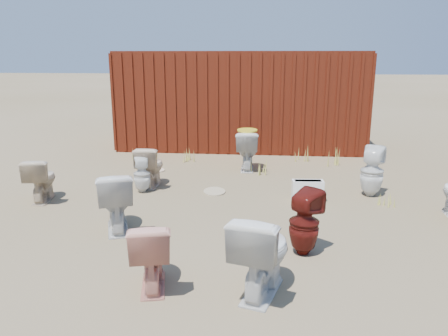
# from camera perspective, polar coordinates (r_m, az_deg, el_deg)

# --- Properties ---
(ground) EXTENTS (100.00, 100.00, 0.00)m
(ground) POSITION_cam_1_polar(r_m,az_deg,el_deg) (6.60, -0.52, -5.93)
(ground) COLOR brown
(ground) RESTS_ON ground
(shipping_container) EXTENTS (6.00, 2.40, 2.40)m
(shipping_container) POSITION_cam_1_polar(r_m,az_deg,el_deg) (11.42, 2.30, 8.96)
(shipping_container) COLOR #55190E
(shipping_container) RESTS_ON ground
(toilet_front_a) EXTENTS (0.72, 0.92, 0.83)m
(toilet_front_a) POSITION_cam_1_polar(r_m,az_deg,el_deg) (6.05, -13.99, -4.17)
(toilet_front_a) COLOR silver
(toilet_front_a) RESTS_ON ground
(toilet_front_pink) EXTENTS (0.56, 0.80, 0.74)m
(toilet_front_pink) POSITION_cam_1_polar(r_m,az_deg,el_deg) (4.56, -9.50, -10.88)
(toilet_front_pink) COLOR #E39683
(toilet_front_pink) RESTS_ON ground
(toilet_front_c) EXTENTS (0.70, 0.94, 0.86)m
(toilet_front_c) POSITION_cam_1_polar(r_m,az_deg,el_deg) (4.37, 4.98, -10.96)
(toilet_front_c) COLOR silver
(toilet_front_c) RESTS_ON ground
(toilet_front_maroon) EXTENTS (0.51, 0.51, 0.79)m
(toilet_front_maroon) POSITION_cam_1_polar(r_m,az_deg,el_deg) (5.26, 10.45, -7.03)
(toilet_front_maroon) COLOR #58140F
(toilet_front_maroon) RESTS_ON ground
(toilet_back_a) EXTENTS (0.37, 0.37, 0.64)m
(toilet_back_a) POSITION_cam_1_polar(r_m,az_deg,el_deg) (7.64, -10.68, -0.79)
(toilet_back_a) COLOR white
(toilet_back_a) RESTS_ON ground
(toilet_back_beige_left) EXTENTS (0.52, 0.76, 0.72)m
(toilet_back_beige_left) POSITION_cam_1_polar(r_m,az_deg,el_deg) (7.66, -22.78, -1.38)
(toilet_back_beige_left) COLOR #C5B090
(toilet_back_beige_left) RESTS_ON ground
(toilet_back_beige_right) EXTENTS (0.43, 0.74, 0.74)m
(toilet_back_beige_right) POSITION_cam_1_polar(r_m,az_deg,el_deg) (7.96, -9.58, 0.23)
(toilet_back_beige_right) COLOR beige
(toilet_back_beige_right) RESTS_ON ground
(toilet_back_yellowlid) EXTENTS (0.47, 0.81, 0.81)m
(toilet_back_yellowlid) POSITION_cam_1_polar(r_m,az_deg,el_deg) (9.01, 3.03, 2.33)
(toilet_back_yellowlid) COLOR silver
(toilet_back_yellowlid) RESTS_ON ground
(toilet_back_e) EXTENTS (0.50, 0.50, 0.85)m
(toilet_back_e) POSITION_cam_1_polar(r_m,az_deg,el_deg) (7.70, 18.77, -0.43)
(toilet_back_e) COLOR white
(toilet_back_e) RESTS_ON ground
(yellow_lid) EXTENTS (0.41, 0.51, 0.02)m
(yellow_lid) POSITION_cam_1_polar(r_m,az_deg,el_deg) (8.93, 3.07, 4.96)
(yellow_lid) COLOR yellow
(yellow_lid) RESTS_ON toilet_back_yellowlid
(loose_tank) EXTENTS (0.51, 0.23, 0.35)m
(loose_tank) POSITION_cam_1_polar(r_m,az_deg,el_deg) (7.21, 10.86, -2.95)
(loose_tank) COLOR white
(loose_tank) RESTS_ON ground
(loose_lid_near) EXTENTS (0.46, 0.56, 0.02)m
(loose_lid_near) POSITION_cam_1_polar(r_m,az_deg,el_deg) (7.59, -1.26, -3.09)
(loose_lid_near) COLOR tan
(loose_lid_near) RESTS_ON ground
(loose_lid_far) EXTENTS (0.59, 0.58, 0.02)m
(loose_lid_far) POSITION_cam_1_polar(r_m,az_deg,el_deg) (9.12, -9.02, -0.23)
(loose_lid_far) COLOR beige
(loose_lid_far) RESTS_ON ground
(weed_clump_a) EXTENTS (0.36, 0.36, 0.28)m
(weed_clump_a) POSITION_cam_1_polar(r_m,az_deg,el_deg) (9.93, -11.13, 1.66)
(weed_clump_a) COLOR #B4AE48
(weed_clump_a) RESTS_ON ground
(weed_clump_b) EXTENTS (0.32, 0.32, 0.30)m
(weed_clump_b) POSITION_cam_1_polar(r_m,az_deg,el_deg) (8.74, 4.50, 0.18)
(weed_clump_b) COLOR #B4AE48
(weed_clump_b) RESTS_ON ground
(weed_clump_c) EXTENTS (0.36, 0.36, 0.36)m
(weed_clump_c) POSITION_cam_1_polar(r_m,az_deg,el_deg) (9.62, 14.38, 1.29)
(weed_clump_c) COLOR #B4AE48
(weed_clump_c) RESTS_ON ground
(weed_clump_d) EXTENTS (0.30, 0.30, 0.26)m
(weed_clump_d) POSITION_cam_1_polar(r_m,az_deg,el_deg) (9.80, -4.67, 1.65)
(weed_clump_d) COLOR #B4AE48
(weed_clump_d) RESTS_ON ground
(weed_clump_e) EXTENTS (0.34, 0.34, 0.33)m
(weed_clump_e) POSITION_cam_1_polar(r_m,az_deg,el_deg) (9.91, 9.91, 1.84)
(weed_clump_e) COLOR #B4AE48
(weed_clump_e) RESTS_ON ground
(weed_clump_f) EXTENTS (0.28, 0.28, 0.22)m
(weed_clump_f) POSITION_cam_1_polar(r_m,az_deg,el_deg) (7.42, 20.53, -3.68)
(weed_clump_f) COLOR #B4AE48
(weed_clump_f) RESTS_ON ground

